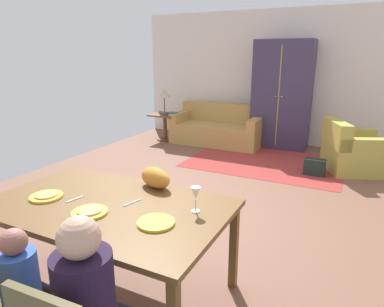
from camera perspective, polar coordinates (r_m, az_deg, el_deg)
ground_plane at (r=4.62m, az=6.40°, el=-7.26°), size 6.45×6.40×0.02m
back_wall at (r=7.39m, az=15.75°, el=12.05°), size 6.45×0.10×2.70m
dining_table at (r=2.66m, az=-14.01°, el=-9.45°), size 1.80×1.08×0.76m
plate_near_man at (r=2.89m, az=-23.25°, el=-6.65°), size 0.25×0.25×0.02m
pizza_near_man at (r=2.89m, az=-23.29°, el=-6.37°), size 0.17×0.17×0.01m
plate_near_child at (r=2.51m, az=-16.80°, el=-9.44°), size 0.25×0.25×0.02m
pizza_near_child at (r=2.51m, az=-16.83°, el=-9.13°), size 0.17×0.17×0.01m
plate_near_woman at (r=2.29m, az=-6.07°, el=-11.46°), size 0.25×0.25×0.02m
wine_glass at (r=2.39m, az=0.61°, el=-6.85°), size 0.07×0.07×0.19m
fork at (r=2.78m, az=-19.08°, el=-7.26°), size 0.05×0.15×0.01m
knife at (r=2.61m, az=-9.94°, el=-8.10°), size 0.06×0.17×0.01m
person_child at (r=2.38m, az=-25.74°, el=-21.57°), size 0.22×0.29×0.92m
cat at (r=2.85m, az=-6.16°, el=-4.05°), size 0.35×0.25×0.17m
area_rug at (r=6.12m, az=12.12°, el=-1.39°), size 2.60×1.80×0.01m
couch at (r=7.21m, az=4.38°, el=4.08°), size 1.86×0.86×0.82m
armchair at (r=6.04m, az=25.32°, el=0.26°), size 1.13×1.12×0.82m
armoire at (r=7.04m, az=14.85°, el=9.46°), size 1.10×0.59×2.10m
side_table at (r=7.47m, az=-4.56°, el=5.10°), size 0.56×0.56×0.58m
table_lamp at (r=7.37m, az=-4.67°, el=9.91°), size 0.26×0.26×0.54m
book_lower at (r=7.31m, az=-3.34°, el=6.61°), size 0.22×0.16×0.03m
book_upper at (r=7.29m, az=-3.32°, el=6.80°), size 0.22×0.16×0.03m
handbag at (r=5.66m, az=19.87°, el=-2.15°), size 0.32×0.16×0.26m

